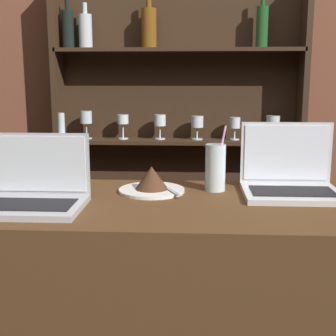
# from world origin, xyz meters

# --- Properties ---
(back_wall) EXTENTS (7.00, 0.06, 2.70)m
(back_wall) POSITION_xyz_m (0.00, 1.53, 1.35)
(back_wall) COLOR brown
(back_wall) RESTS_ON ground_plane
(back_shelf) EXTENTS (1.33, 0.18, 1.93)m
(back_shelf) POSITION_xyz_m (-0.15, 1.46, 1.02)
(back_shelf) COLOR #332114
(back_shelf) RESTS_ON ground_plane
(laptop_near) EXTENTS (0.31, 0.24, 0.21)m
(laptop_near) POSITION_xyz_m (-0.53, 0.22, 1.07)
(laptop_near) COLOR #ADADB2
(laptop_near) RESTS_ON bar_counter
(laptop_far) EXTENTS (0.31, 0.25, 0.23)m
(laptop_far) POSITION_xyz_m (0.26, 0.42, 1.08)
(laptop_far) COLOR silver
(laptop_far) RESTS_ON bar_counter
(cake_plate) EXTENTS (0.22, 0.22, 0.09)m
(cake_plate) POSITION_xyz_m (-0.19, 0.41, 1.06)
(cake_plate) COLOR white
(cake_plate) RESTS_ON bar_counter
(water_glass) EXTENTS (0.07, 0.07, 0.22)m
(water_glass) POSITION_xyz_m (0.02, 0.44, 1.11)
(water_glass) COLOR silver
(water_glass) RESTS_ON bar_counter
(wine_bottle_clear) EXTENTS (0.07, 0.07, 0.26)m
(wine_bottle_clear) POSITION_xyz_m (-0.50, 0.45, 1.13)
(wine_bottle_clear) COLOR #B2C1C6
(wine_bottle_clear) RESTS_ON bar_counter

